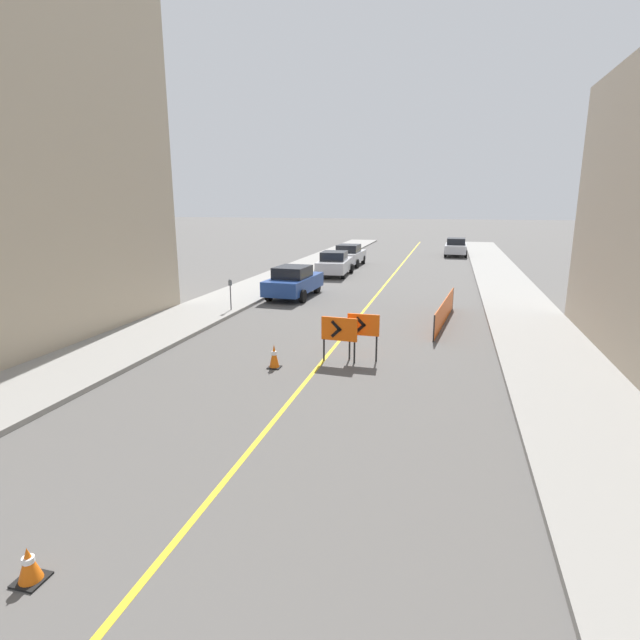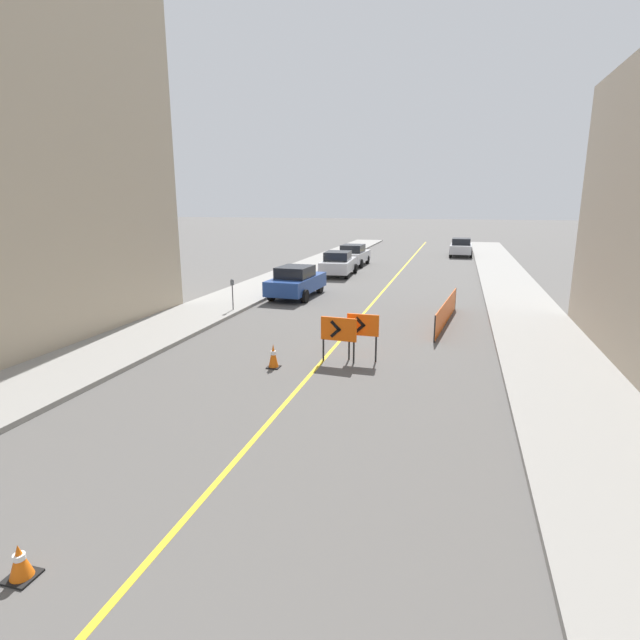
{
  "view_description": "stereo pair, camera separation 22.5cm",
  "coord_description": "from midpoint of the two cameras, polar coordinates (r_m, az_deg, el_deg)",
  "views": [
    {
      "loc": [
        3.56,
        7.04,
        4.74
      ],
      "look_at": [
        -0.39,
        22.22,
        1.0
      ],
      "focal_mm": 28.0,
      "sensor_mm": 36.0,
      "label": 1
    },
    {
      "loc": [
        3.78,
        7.1,
        4.74
      ],
      "look_at": [
        -0.39,
        22.22,
        1.0
      ],
      "focal_mm": 28.0,
      "sensor_mm": 36.0,
      "label": 2
    }
  ],
  "objects": [
    {
      "name": "arrow_barricade_secondary",
      "position": [
        15.08,
        4.54,
        -0.85
      ],
      "size": [
        0.97,
        0.09,
        1.45
      ],
      "rotation": [
        0.0,
        0.0,
        -0.02
      ],
      "color": "#EF560C",
      "rests_on": "ground_plane"
    },
    {
      "name": "sidewalk_left",
      "position": [
        29.46,
        -6.37,
        4.2
      ],
      "size": [
        3.16,
        68.44,
        0.14
      ],
      "color": "gray",
      "rests_on": "ground_plane"
    },
    {
      "name": "traffic_cone_second",
      "position": [
        8.02,
        -31.07,
        -22.85
      ],
      "size": [
        0.37,
        0.37,
        0.49
      ],
      "color": "black",
      "rests_on": "ground_plane"
    },
    {
      "name": "parking_meter_near_curb",
      "position": [
        21.9,
        -10.51,
        3.59
      ],
      "size": [
        0.12,
        0.11,
        1.35
      ],
      "color": "#4C4C51",
      "rests_on": "sidewalk_left"
    },
    {
      "name": "safety_mesh_fence",
      "position": [
        20.41,
        13.75,
        0.97
      ],
      "size": [
        0.67,
        5.96,
        0.96
      ],
      "rotation": [
        0.0,
        0.0,
        1.47
      ],
      "color": "#EF560C",
      "rests_on": "ground_plane"
    },
    {
      "name": "parked_car_curb_far",
      "position": [
        37.98,
        3.16,
        7.43
      ],
      "size": [
        1.95,
        4.35,
        1.59
      ],
      "rotation": [
        0.0,
        0.0,
        -0.03
      ],
      "color": "#B7B7BC",
      "rests_on": "ground_plane"
    },
    {
      "name": "parked_car_opposite_side",
      "position": [
        46.25,
        15.13,
        8.06
      ],
      "size": [
        1.94,
        4.34,
        1.59
      ],
      "rotation": [
        0.0,
        0.0,
        -0.02
      ],
      "color": "#B7B7BC",
      "rests_on": "ground_plane"
    },
    {
      "name": "parked_car_curb_near",
      "position": [
        25.25,
        -3.29,
        4.41
      ],
      "size": [
        2.03,
        4.39,
        1.59
      ],
      "rotation": [
        0.0,
        0.0,
        -0.05
      ],
      "color": "navy",
      "rests_on": "ground_plane"
    },
    {
      "name": "lane_stripe",
      "position": [
        27.8,
        6.79,
        3.5
      ],
      "size": [
        0.12,
        68.44,
        0.01
      ],
      "color": "gold",
      "rests_on": "ground_plane"
    },
    {
      "name": "arrow_barricade_primary",
      "position": [
        14.9,
        1.77,
        -1.25
      ],
      "size": [
        1.11,
        0.14,
        1.38
      ],
      "rotation": [
        0.0,
        0.0,
        -0.07
      ],
      "color": "#EF560C",
      "rests_on": "ground_plane"
    },
    {
      "name": "parked_car_curb_mid",
      "position": [
        32.71,
        1.48,
        6.48
      ],
      "size": [
        2.05,
        4.4,
        1.59
      ],
      "rotation": [
        0.0,
        0.0,
        0.06
      ],
      "color": "#B7B7BC",
      "rests_on": "ground_plane"
    },
    {
      "name": "sidewalk_right",
      "position": [
        27.72,
        20.78,
        2.83
      ],
      "size": [
        3.16,
        68.44,
        0.14
      ],
      "color": "gray",
      "rests_on": "ground_plane"
    },
    {
      "name": "traffic_cone_third",
      "position": [
        14.6,
        -5.7,
        -4.15
      ],
      "size": [
        0.36,
        0.36,
        0.71
      ],
      "color": "black",
      "rests_on": "ground_plane"
    }
  ]
}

